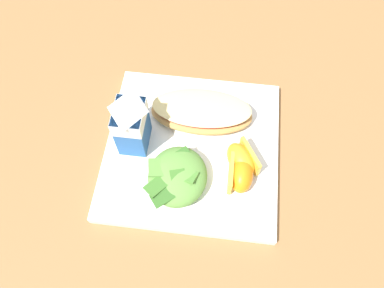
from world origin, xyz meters
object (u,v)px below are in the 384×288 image
at_px(green_salad_pile, 177,176).
at_px(orange_wedge_middle, 242,160).
at_px(cheesy_pizza_bread, 202,112).
at_px(white_plate, 192,149).
at_px(orange_wedge_front, 240,174).
at_px(milk_carton, 131,120).

bearing_deg(green_salad_pile, orange_wedge_middle, -67.22).
bearing_deg(orange_wedge_middle, cheesy_pizza_bread, 41.60).
bearing_deg(orange_wedge_middle, white_plate, 73.93).
relative_size(green_salad_pile, orange_wedge_front, 1.80).
distance_m(green_salad_pile, orange_wedge_middle, 0.10).
bearing_deg(white_plate, orange_wedge_front, -120.94).
distance_m(cheesy_pizza_bread, green_salad_pile, 0.12).
distance_m(white_plate, green_salad_pile, 0.07).
bearing_deg(orange_wedge_front, white_plate, 59.06).
relative_size(cheesy_pizza_bread, orange_wedge_middle, 2.45).
distance_m(white_plate, orange_wedge_front, 0.10).
xyz_separation_m(green_salad_pile, milk_carton, (0.07, 0.08, 0.04)).
bearing_deg(green_salad_pile, milk_carton, 49.96).
bearing_deg(milk_carton, cheesy_pizza_bread, -62.25).
distance_m(cheesy_pizza_bread, orange_wedge_front, 0.13).
distance_m(white_plate, orange_wedge_middle, 0.09).
bearing_deg(cheesy_pizza_bread, milk_carton, 117.75).
bearing_deg(orange_wedge_front, milk_carton, 73.63).
distance_m(milk_carton, orange_wedge_middle, 0.18).
relative_size(cheesy_pizza_bread, orange_wedge_front, 2.86).
xyz_separation_m(orange_wedge_front, orange_wedge_middle, (0.02, -0.00, 0.00)).
bearing_deg(green_salad_pile, orange_wedge_front, -80.83).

